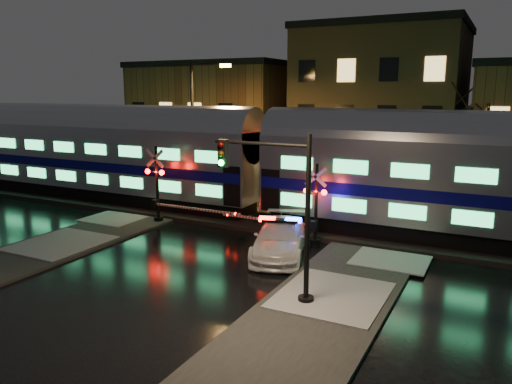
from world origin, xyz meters
TOP-DOWN VIEW (x-y plane):
  - ground at (0.00, 0.00)m, footprint 120.00×120.00m
  - ballast at (0.00, 5.00)m, footprint 90.00×4.20m
  - sidewalk_left at (-6.50, -6.00)m, footprint 4.00×20.00m
  - sidewalk_right at (6.50, -6.00)m, footprint 4.00×20.00m
  - building_left at (-13.00, 22.00)m, footprint 14.00×10.00m
  - building_mid at (2.00, 22.50)m, footprint 12.00×11.00m
  - train at (-0.04, 5.00)m, footprint 51.00×3.12m
  - police_car at (3.00, 0.41)m, footprint 3.54×5.56m
  - crossing_signal_right at (3.51, 2.30)m, footprint 5.35×0.64m
  - crossing_signal_left at (-4.72, 2.31)m, footprint 5.83×0.66m
  - traffic_light at (4.99, -3.90)m, footprint 3.66×0.68m
  - streetlight at (-6.91, 9.00)m, footprint 2.95×0.31m

SIDE VIEW (x-z plane):
  - ground at x=0.00m, z-range 0.00..0.00m
  - sidewalk_left at x=-6.50m, z-range 0.00..0.12m
  - sidewalk_right at x=6.50m, z-range 0.00..0.12m
  - ballast at x=0.00m, z-range 0.00..0.24m
  - police_car at x=3.00m, z-range -0.08..1.59m
  - crossing_signal_right at x=3.51m, z-range -0.33..3.45m
  - crossing_signal_left at x=-4.72m, z-range -0.36..3.77m
  - traffic_light at x=4.99m, z-range 0.18..5.84m
  - train at x=-0.04m, z-range 0.42..6.35m
  - building_left at x=-13.00m, z-range 0.00..9.00m
  - streetlight at x=-6.91m, z-range 0.68..9.51m
  - building_mid at x=2.00m, z-range 0.00..11.50m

